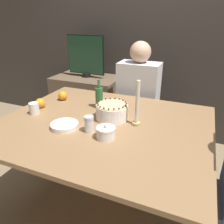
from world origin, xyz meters
TOP-DOWN VIEW (x-y plane):
  - ground_plane at (0.00, 0.00)m, footprint 12.00×12.00m
  - wall_behind at (0.00, 1.40)m, footprint 8.00×0.05m
  - dining_table at (0.00, 0.00)m, footprint 1.45×1.20m
  - cake at (0.03, 0.08)m, footprint 0.23×0.23m
  - sugar_bowl at (0.10, -0.19)m, footprint 0.12×0.12m
  - sugar_shaker at (-0.03, -0.15)m, footprint 0.06×0.06m
  - plate_stack at (-0.21, -0.17)m, footprint 0.19×0.19m
  - candle at (0.22, 0.06)m, footprint 0.06×0.06m
  - bottle at (-0.14, 0.23)m, footprint 0.06×0.06m
  - cup at (-0.54, -0.07)m, footprint 0.07×0.07m
  - orange_fruit_0 at (-0.52, 0.27)m, footprint 0.08×0.08m
  - orange_fruit_1 at (-0.58, 0.05)m, footprint 0.08×0.08m
  - person_man_blue_shirt at (0.02, 0.80)m, footprint 0.40×0.34m
  - side_cabinet at (-0.74, 1.10)m, footprint 0.82×0.52m
  - tv_monitor at (-0.74, 1.10)m, footprint 0.48×0.10m

SIDE VIEW (x-z plane):
  - ground_plane at x=0.00m, z-range 0.00..0.00m
  - side_cabinet at x=-0.74m, z-range 0.00..0.74m
  - person_man_blue_shirt at x=0.02m, z-range -0.08..1.15m
  - dining_table at x=0.00m, z-range 0.28..1.03m
  - plate_stack at x=-0.21m, z-range 0.75..0.79m
  - sugar_bowl at x=0.10m, z-range 0.74..0.84m
  - orange_fruit_1 at x=-0.58m, z-range 0.75..0.83m
  - orange_fruit_0 at x=-0.52m, z-range 0.75..0.83m
  - cup at x=-0.54m, z-range 0.75..0.84m
  - sugar_shaker at x=-0.03m, z-range 0.75..0.86m
  - cake at x=0.03m, z-range 0.75..0.87m
  - bottle at x=-0.14m, z-range 0.73..0.96m
  - candle at x=0.22m, z-range 0.73..1.04m
  - tv_monitor at x=-0.74m, z-range 0.74..1.24m
  - wall_behind at x=0.00m, z-range 0.00..2.60m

